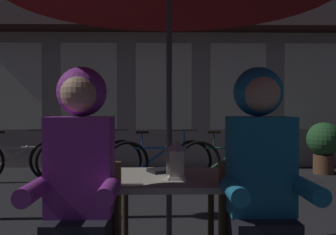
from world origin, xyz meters
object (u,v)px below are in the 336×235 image
object	(u,v)px
bicycle_second	(89,160)
potted_plant	(324,143)
bicycle_third	(160,160)
bicycle_fourth	(232,161)
lantern	(176,159)
person_left_hooded	(79,171)
bicycle_nearest	(17,160)
cafe_table	(169,192)
person_right_hooded	(261,170)
chair_right	(258,234)
book	(164,170)
chair_left	(82,235)

from	to	relation	value
bicycle_second	potted_plant	bearing A→B (deg)	9.22
bicycle_third	bicycle_fourth	world-z (taller)	same
lantern	person_left_hooded	distance (m)	0.62
bicycle_nearest	bicycle_third	world-z (taller)	same
cafe_table	bicycle_fourth	bearing A→B (deg)	73.31
bicycle_fourth	potted_plant	world-z (taller)	potted_plant
person_left_hooded	person_right_hooded	world-z (taller)	same
lantern	bicycle_second	size ratio (longest dim) A/B	0.14
bicycle_nearest	potted_plant	world-z (taller)	potted_plant
cafe_table	chair_right	bearing A→B (deg)	-37.55
bicycle_second	bicycle_third	size ratio (longest dim) A/B	0.99
bicycle_second	bicycle_third	bearing A→B (deg)	-3.19
bicycle_nearest	bicycle_third	distance (m)	2.27
person_left_hooded	potted_plant	world-z (taller)	person_left_hooded
person_left_hooded	bicycle_third	size ratio (longest dim) A/B	0.84
cafe_table	bicycle_third	bearing A→B (deg)	91.13
bicycle_fourth	cafe_table	bearing A→B (deg)	-106.69
person_left_hooded	book	size ratio (longest dim) A/B	7.00
chair_right	bicycle_second	world-z (taller)	chair_right
cafe_table	chair_left	distance (m)	0.62
lantern	bicycle_third	bearing A→B (deg)	91.77
chair_right	potted_plant	world-z (taller)	potted_plant
person_right_hooded	cafe_table	bearing A→B (deg)	138.43
cafe_table	bicycle_third	distance (m)	3.60
person_right_hooded	potted_plant	distance (m)	5.30
bicycle_third	chair_left	bearing A→B (deg)	-95.90
bicycle_second	bicycle_fourth	bearing A→B (deg)	-2.97
person_left_hooded	person_right_hooded	size ratio (longest dim) A/B	1.00
chair_right	person_right_hooded	bearing A→B (deg)	-90.00
chair_left	person_left_hooded	xyz separation A→B (m)	(-0.00, -0.06, 0.36)
bicycle_third	person_left_hooded	bearing A→B (deg)	-95.81
chair_left	bicycle_third	bearing A→B (deg)	84.10
potted_plant	bicycle_second	bearing A→B (deg)	-170.78
person_right_hooded	chair_right	bearing A→B (deg)	90.00
bicycle_nearest	book	distance (m)	4.19
chair_left	bicycle_third	size ratio (longest dim) A/B	0.52
person_left_hooded	book	xyz separation A→B (m)	(0.45, 0.58, -0.09)
cafe_table	bicycle_nearest	world-z (taller)	bicycle_nearest
book	bicycle_fourth	bearing A→B (deg)	45.43
lantern	potted_plant	xyz separation A→B (m)	(2.81, 4.41, -0.32)
chair_left	bicycle_nearest	size ratio (longest dim) A/B	0.52
cafe_table	bicycle_nearest	distance (m)	4.33
bicycle_nearest	cafe_table	bearing A→B (deg)	-57.24
lantern	bicycle_fourth	size ratio (longest dim) A/B	0.14
bicycle_third	book	bearing A→B (deg)	-89.35
bicycle_second	bicycle_third	world-z (taller)	same
person_right_hooded	bicycle_nearest	xyz separation A→B (m)	(-2.82, 4.06, -0.50)
potted_plant	cafe_table	bearing A→B (deg)	-123.47
cafe_table	person_right_hooded	xyz separation A→B (m)	(0.48, -0.43, 0.21)
lantern	book	bearing A→B (deg)	106.11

